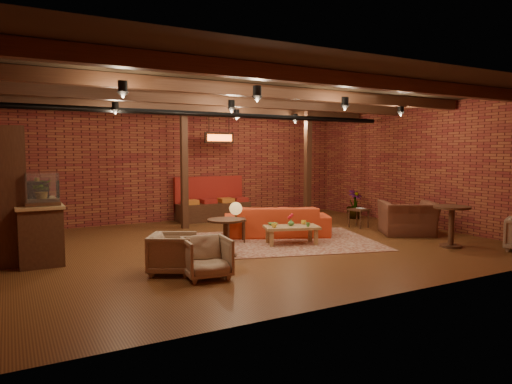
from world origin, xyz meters
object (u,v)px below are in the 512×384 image
side_table_book (359,210)px  round_table_left (226,231)px  sofa (276,221)px  side_table_lamp (236,212)px  armchair_a (173,251)px  armchair_b (207,256)px  coffee_table (291,228)px  round_table_right (452,220)px  armchair_right (408,213)px  plant_tall (355,176)px

side_table_book → round_table_left: bearing=-162.8°
sofa → side_table_lamp: bearing=35.7°
side_table_lamp → armchair_a: side_table_lamp is taller
round_table_left → armchair_b: size_ratio=1.01×
armchair_a → side_table_book: size_ratio=1.35×
side_table_lamp → armchair_b: side_table_lamp is taller
sofa → coffee_table: 1.01m
side_table_lamp → round_table_right: 4.50m
round_table_left → side_table_book: round_table_left is taller
armchair_b → armchair_right: size_ratio=0.58×
armchair_b → side_table_book: (5.30, 2.54, 0.10)m
plant_tall → round_table_right: bearing=-103.2°
sofa → round_table_left: size_ratio=3.40×
round_table_left → armchair_b: 1.46m
side_table_lamp → armchair_right: armchair_right is taller
round_table_left → side_table_book: size_ratio=1.34×
sofa → round_table_right: (2.52, -2.80, 0.22)m
armchair_a → armchair_b: armchair_a is taller
side_table_book → plant_tall: size_ratio=0.21×
armchair_b → coffee_table: bearing=37.1°
coffee_table → round_table_right: size_ratio=1.49×
armchair_a → armchair_b: bearing=-113.3°
round_table_right → plant_tall: 4.27m
armchair_b → side_table_book: bearing=31.5°
coffee_table → armchair_right: armchair_right is taller
armchair_right → armchair_b: bearing=42.5°
coffee_table → armchair_a: bearing=-160.4°
armchair_right → sofa: bearing=4.6°
sofa → round_table_right: round_table_right is taller
round_table_left → armchair_b: round_table_left is taller
sofa → round_table_left: (-1.94, -1.38, 0.13)m
sofa → armchair_a: armchair_a is taller
side_table_lamp → armchair_right: 4.13m
armchair_a → side_table_book: (5.68, 2.03, 0.09)m
side_table_lamp → plant_tall: size_ratio=0.35×
sofa → armchair_a: size_ratio=3.36×
round_table_left → armchair_right: 4.74m
coffee_table → armchair_right: bearing=-7.2°
armchair_b → side_table_lamp: bearing=60.6°
coffee_table → sofa: bearing=76.5°
coffee_table → plant_tall: plant_tall is taller
armchair_a → plant_tall: size_ratio=0.28×
sofa → side_table_book: sofa is taller
armchair_a → round_table_right: size_ratio=0.85×
side_table_lamp → armchair_b: size_ratio=1.25×
armchair_b → armchair_a: bearing=132.6°
sofa → coffee_table: size_ratio=1.91×
round_table_left → round_table_right: (4.46, -1.42, 0.09)m
side_table_lamp → round_table_left: 1.40m
armchair_right → side_table_book: bearing=-46.6°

